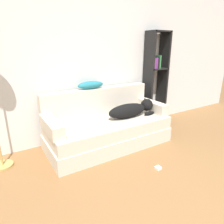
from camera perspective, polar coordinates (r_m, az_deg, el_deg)
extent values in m
cube|color=silver|center=(3.17, -7.28, 16.78)|extent=(7.53, 0.06, 2.70)
cube|color=beige|center=(3.04, -1.00, -7.38)|extent=(1.80, 0.81, 0.22)
cube|color=beige|center=(2.95, -0.92, -3.96)|extent=(1.76, 0.77, 0.18)
cube|color=beige|center=(3.14, -4.13, 3.09)|extent=(1.76, 0.15, 0.41)
cube|color=beige|center=(2.59, -16.89, -3.89)|extent=(0.15, 0.62, 0.17)
cube|color=beige|center=(3.37, 11.26, 1.66)|extent=(0.15, 0.62, 0.17)
ellipsoid|color=black|center=(3.00, 4.45, 0.36)|extent=(0.65, 0.23, 0.21)
sphere|color=black|center=(3.22, 9.91, 2.01)|extent=(0.19, 0.19, 0.19)
cone|color=black|center=(3.16, 10.61, 3.03)|extent=(0.07, 0.07, 0.09)
cone|color=black|center=(3.24, 9.36, 3.46)|extent=(0.07, 0.07, 0.09)
ellipsoid|color=black|center=(3.16, 10.62, -0.37)|extent=(0.19, 0.06, 0.06)
cube|color=#B7B7BC|center=(2.77, -6.51, -3.38)|extent=(0.40, 0.32, 0.02)
ellipsoid|color=teal|center=(3.04, -6.13, 7.68)|extent=(0.41, 0.16, 0.11)
cube|color=black|center=(3.67, 10.27, 8.82)|extent=(0.04, 0.26, 1.68)
cube|color=black|center=(3.92, 14.26, 9.14)|extent=(0.04, 0.26, 1.68)
cube|color=black|center=(3.76, 13.24, 21.53)|extent=(0.38, 0.26, 0.02)
cube|color=black|center=(3.77, 12.54, 12.01)|extent=(0.38, 0.26, 0.02)
cube|color=#753384|center=(3.66, 11.29, 13.53)|extent=(0.03, 0.20, 0.18)
cube|color=#753384|center=(3.68, 11.72, 13.59)|extent=(0.03, 0.20, 0.19)
cube|color=black|center=(3.71, 12.16, 13.69)|extent=(0.03, 0.20, 0.20)
cube|color=#337F42|center=(3.73, 12.60, 13.86)|extent=(0.03, 0.20, 0.22)
cylinder|color=tan|center=(2.92, -28.72, -13.20)|extent=(0.25, 0.25, 0.02)
cube|color=white|center=(2.59, 13.02, -15.28)|extent=(0.07, 0.07, 0.03)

